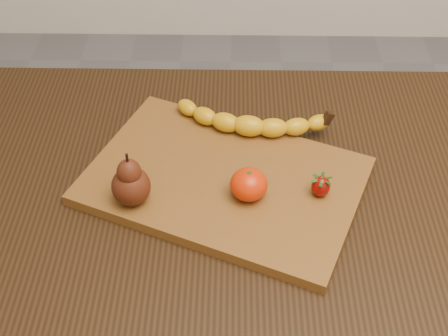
{
  "coord_description": "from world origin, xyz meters",
  "views": [
    {
      "loc": [
        0.01,
        -0.76,
        1.51
      ],
      "look_at": [
        -0.0,
        0.0,
        0.8
      ],
      "focal_mm": 50.0,
      "sensor_mm": 36.0,
      "label": 1
    }
  ],
  "objects_px": {
    "pear": "(130,178)",
    "mandarin": "(249,184)",
    "cutting_board": "(224,181)",
    "table": "(226,224)"
  },
  "relations": [
    {
      "from": "table",
      "to": "mandarin",
      "type": "height_order",
      "value": "mandarin"
    },
    {
      "from": "mandarin",
      "to": "pear",
      "type": "bearing_deg",
      "value": -176.06
    },
    {
      "from": "pear",
      "to": "mandarin",
      "type": "distance_m",
      "value": 0.19
    },
    {
      "from": "cutting_board",
      "to": "pear",
      "type": "xyz_separation_m",
      "value": [
        -0.15,
        -0.06,
        0.06
      ]
    },
    {
      "from": "cutting_board",
      "to": "pear",
      "type": "height_order",
      "value": "pear"
    },
    {
      "from": "cutting_board",
      "to": "mandarin",
      "type": "height_order",
      "value": "mandarin"
    },
    {
      "from": "pear",
      "to": "cutting_board",
      "type": "bearing_deg",
      "value": 21.3
    },
    {
      "from": "pear",
      "to": "mandarin",
      "type": "bearing_deg",
      "value": 3.94
    },
    {
      "from": "pear",
      "to": "table",
      "type": "bearing_deg",
      "value": 20.15
    },
    {
      "from": "pear",
      "to": "mandarin",
      "type": "height_order",
      "value": "pear"
    }
  ]
}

